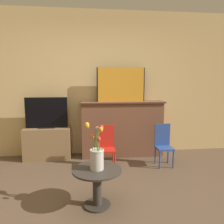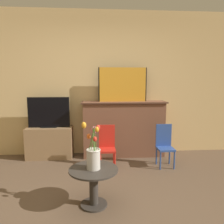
{
  "view_description": "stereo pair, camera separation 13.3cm",
  "coord_description": "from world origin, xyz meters",
  "px_view_note": "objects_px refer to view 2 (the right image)",
  "views": [
    {
      "loc": [
        -0.16,
        -2.06,
        1.41
      ],
      "look_at": [
        0.22,
        1.18,
        0.94
      ],
      "focal_mm": 35.0,
      "sensor_mm": 36.0,
      "label": 1
    },
    {
      "loc": [
        -0.02,
        -2.07,
        1.41
      ],
      "look_at": [
        0.22,
        1.18,
        0.94
      ],
      "focal_mm": 35.0,
      "sensor_mm": 36.0,
      "label": 2
    }
  ],
  "objects_px": {
    "vase_tulips": "(93,154)",
    "chair_red": "(107,145)",
    "tv_monitor": "(49,113)",
    "chair_blue": "(165,144)",
    "painting": "(123,85)"
  },
  "relations": [
    {
      "from": "tv_monitor",
      "to": "chair_blue",
      "type": "xyz_separation_m",
      "value": [
        1.98,
        -0.54,
        -0.46
      ]
    },
    {
      "from": "tv_monitor",
      "to": "vase_tulips",
      "type": "relative_size",
      "value": 1.43
    },
    {
      "from": "chair_red",
      "to": "painting",
      "type": "bearing_deg",
      "value": 60.25
    },
    {
      "from": "tv_monitor",
      "to": "chair_blue",
      "type": "distance_m",
      "value": 2.11
    },
    {
      "from": "painting",
      "to": "tv_monitor",
      "type": "height_order",
      "value": "painting"
    },
    {
      "from": "vase_tulips",
      "to": "chair_blue",
      "type": "bearing_deg",
      "value": 43.38
    },
    {
      "from": "chair_red",
      "to": "tv_monitor",
      "type": "bearing_deg",
      "value": 152.53
    },
    {
      "from": "vase_tulips",
      "to": "chair_red",
      "type": "bearing_deg",
      "value": 79.15
    },
    {
      "from": "painting",
      "to": "vase_tulips",
      "type": "xyz_separation_m",
      "value": [
        -0.53,
        -1.67,
        -0.74
      ]
    },
    {
      "from": "painting",
      "to": "chair_red",
      "type": "xyz_separation_m",
      "value": [
        -0.32,
        -0.56,
        -0.96
      ]
    },
    {
      "from": "tv_monitor",
      "to": "vase_tulips",
      "type": "xyz_separation_m",
      "value": [
        0.82,
        -1.65,
        -0.23
      ]
    },
    {
      "from": "tv_monitor",
      "to": "chair_red",
      "type": "bearing_deg",
      "value": -27.47
    },
    {
      "from": "painting",
      "to": "vase_tulips",
      "type": "relative_size",
      "value": 1.71
    },
    {
      "from": "painting",
      "to": "vase_tulips",
      "type": "bearing_deg",
      "value": -107.66
    },
    {
      "from": "painting",
      "to": "chair_blue",
      "type": "height_order",
      "value": "painting"
    }
  ]
}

